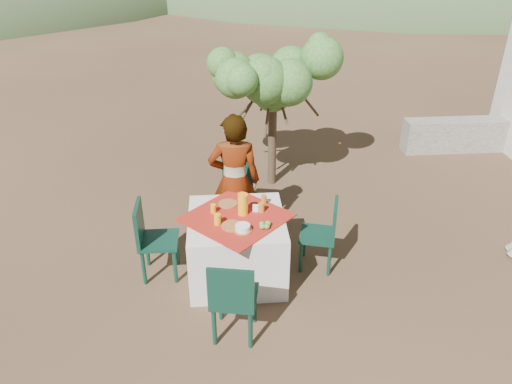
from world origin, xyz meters
TOP-DOWN VIEW (x-y plane):
  - ground at (0.00, 0.00)m, footprint 160.00×160.00m
  - table at (-0.67, 0.28)m, footprint 1.30×1.30m
  - chair_far at (-0.62, 1.40)m, footprint 0.49×0.49m
  - chair_near at (-0.75, -0.69)m, footprint 0.49×0.49m
  - chair_left at (-1.60, 0.36)m, footprint 0.42×0.42m
  - chair_right at (0.30, 0.36)m, footprint 0.48×0.48m
  - person at (-0.66, 0.96)m, footprint 0.63×0.43m
  - shrub_tree at (-0.00, 2.51)m, footprint 1.62×1.59m
  - stone_wall at (3.60, 3.40)m, footprint 2.60×0.35m
  - plate_far at (-0.75, 0.55)m, footprint 0.21×0.21m
  - plate_near at (-0.73, 0.10)m, footprint 0.23×0.23m
  - glass_far at (-0.91, 0.39)m, footprint 0.06×0.06m
  - glass_near at (-0.87, 0.15)m, footprint 0.07×0.07m
  - juice_pitcher at (-0.60, 0.33)m, footprint 0.11×0.11m
  - bowl_plate at (-0.62, 0.01)m, footprint 0.19×0.19m
  - white_bowl at (-0.62, 0.01)m, footprint 0.15×0.15m
  - jar_left at (-0.40, 0.37)m, footprint 0.07×0.07m
  - jar_right at (-0.36, 0.54)m, footprint 0.06×0.06m
  - napkin_holder at (-0.46, 0.38)m, footprint 0.07×0.04m
  - fruit_cluster at (-0.39, 0.05)m, footprint 0.12×0.11m

SIDE VIEW (x-z plane):
  - ground at x=0.00m, z-range 0.00..0.00m
  - stone_wall at x=3.60m, z-range 0.00..0.55m
  - table at x=-0.67m, z-range 0.00..0.76m
  - chair_right at x=0.30m, z-range 0.05..0.89m
  - chair_far at x=-0.62m, z-range 0.05..0.94m
  - chair_left at x=-1.60m, z-range 0.05..0.95m
  - chair_near at x=-0.75m, z-range 0.05..0.95m
  - bowl_plate at x=-0.62m, z-range 0.76..0.77m
  - plate_far at x=-0.75m, z-range 0.76..0.78m
  - plate_near at x=-0.73m, z-range 0.76..0.78m
  - fruit_cluster at x=-0.39m, z-range 0.76..0.82m
  - napkin_holder at x=-0.46m, z-range 0.76..0.84m
  - white_bowl at x=-0.62m, z-range 0.77..0.83m
  - glass_far at x=-0.91m, z-range 0.76..0.86m
  - jar_right at x=-0.36m, z-range 0.76..0.86m
  - jar_left at x=-0.40m, z-range 0.76..0.87m
  - glass_near at x=-0.87m, z-range 0.76..0.88m
  - person at x=-0.66m, z-range 0.00..1.66m
  - juice_pitcher at x=-0.60m, z-range 0.76..1.00m
  - shrub_tree at x=0.00m, z-range 0.55..2.46m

